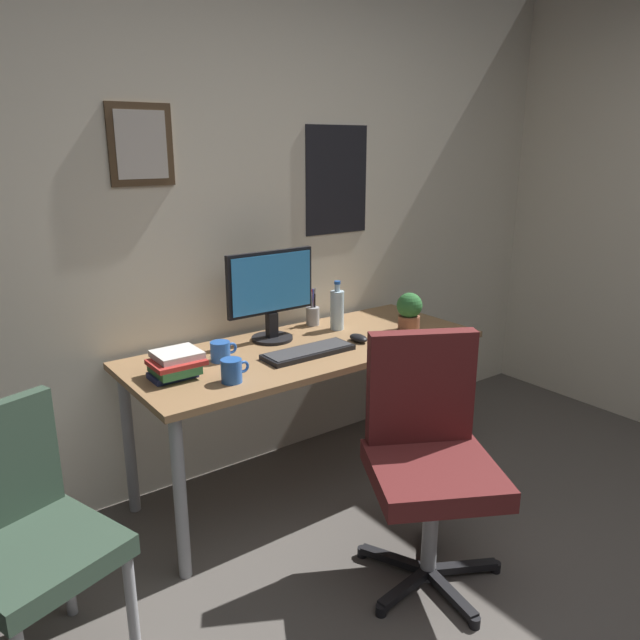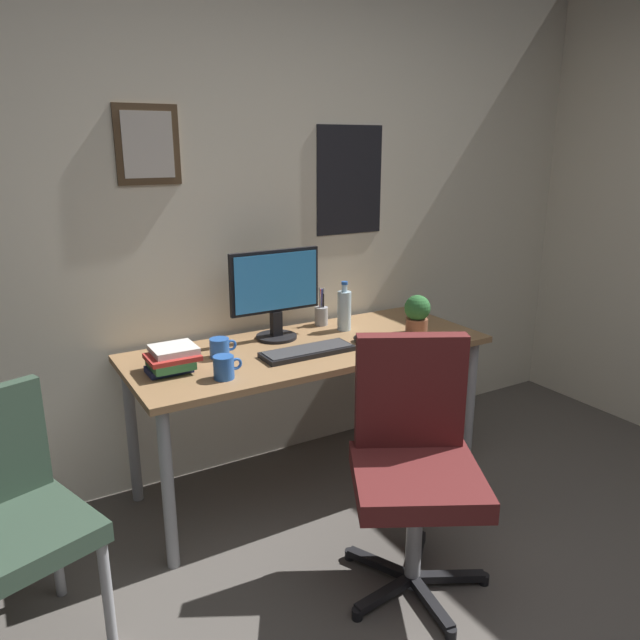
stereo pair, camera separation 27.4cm
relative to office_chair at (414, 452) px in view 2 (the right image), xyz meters
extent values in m
cube|color=beige|center=(-0.09, 1.21, 0.77)|extent=(4.40, 0.08, 2.60)
cube|color=#4C3823|center=(-0.60, 1.16, 1.11)|extent=(0.28, 0.02, 0.34)
cube|color=beige|center=(-0.60, 1.15, 1.11)|extent=(0.22, 0.00, 0.28)
cube|color=black|center=(0.46, 1.16, 0.92)|extent=(0.40, 0.01, 0.56)
cube|color=#936D47|center=(0.00, 0.79, 0.18)|extent=(1.70, 0.68, 0.03)
cylinder|color=#9EA0A5|center=(-0.79, 0.51, -0.18)|extent=(0.05, 0.05, 0.69)
cylinder|color=#9EA0A5|center=(0.79, 0.51, -0.18)|extent=(0.05, 0.05, 0.69)
cylinder|color=#9EA0A5|center=(-0.79, 1.07, -0.18)|extent=(0.05, 0.05, 0.69)
cylinder|color=#9EA0A5|center=(0.79, 1.07, -0.18)|extent=(0.05, 0.05, 0.69)
cube|color=#591E1E|center=(-0.04, -0.07, -0.07)|extent=(0.62, 0.62, 0.08)
cube|color=#591E1E|center=(0.06, 0.11, 0.20)|extent=(0.40, 0.26, 0.45)
cylinder|color=#9EA0A5|center=(-0.04, -0.07, -0.32)|extent=(0.08, 0.08, 0.42)
cube|color=black|center=(0.09, -0.14, -0.49)|extent=(0.27, 0.17, 0.03)
cylinder|color=black|center=(0.21, -0.20, -0.51)|extent=(0.05, 0.05, 0.04)
cube|color=black|center=(0.06, 0.03, -0.49)|extent=(0.23, 0.22, 0.03)
cylinder|color=black|center=(0.17, 0.12, -0.51)|extent=(0.05, 0.05, 0.04)
cube|color=black|center=(-0.10, 0.06, -0.49)|extent=(0.16, 0.27, 0.03)
cylinder|color=black|center=(-0.16, 0.18, -0.51)|extent=(0.05, 0.05, 0.04)
cube|color=black|center=(-0.18, -0.09, -0.49)|extent=(0.28, 0.08, 0.03)
cylinder|color=black|center=(-0.31, -0.11, -0.51)|extent=(0.05, 0.05, 0.04)
cube|color=black|center=(-0.06, -0.21, -0.49)|extent=(0.09, 0.28, 0.03)
cylinder|color=black|center=(-0.09, -0.34, -0.51)|extent=(0.05, 0.05, 0.04)
cube|color=#334738|center=(-1.32, 0.34, -0.09)|extent=(0.53, 0.53, 0.07)
cylinder|color=#9EA0A5|center=(-1.10, 0.22, -0.33)|extent=(0.05, 0.05, 0.41)
cylinder|color=#9EA0A5|center=(-1.21, 0.56, -0.33)|extent=(0.05, 0.05, 0.41)
cylinder|color=black|center=(-0.09, 0.97, 0.20)|extent=(0.20, 0.20, 0.01)
cube|color=black|center=(-0.09, 0.97, 0.27)|extent=(0.05, 0.04, 0.12)
cube|color=black|center=(-0.09, 0.97, 0.48)|extent=(0.46, 0.02, 0.30)
cube|color=#338CD8|center=(-0.09, 0.95, 0.48)|extent=(0.43, 0.00, 0.27)
cube|color=black|center=(-0.07, 0.69, 0.21)|extent=(0.43, 0.15, 0.02)
cube|color=#38383A|center=(-0.07, 0.69, 0.22)|extent=(0.41, 0.13, 0.00)
ellipsoid|color=black|center=(0.23, 0.69, 0.21)|extent=(0.06, 0.11, 0.04)
cylinder|color=silver|center=(0.27, 0.92, 0.29)|extent=(0.07, 0.07, 0.20)
cylinder|color=silver|center=(0.27, 0.92, 0.41)|extent=(0.03, 0.03, 0.04)
cylinder|color=#2659B2|center=(0.27, 0.92, 0.44)|extent=(0.03, 0.03, 0.01)
cylinder|color=#2659B2|center=(-0.51, 0.60, 0.24)|extent=(0.08, 0.08, 0.10)
torus|color=#2659B2|center=(-0.45, 0.60, 0.25)|extent=(0.05, 0.01, 0.05)
cylinder|color=#2659B2|center=(-0.43, 0.84, 0.24)|extent=(0.09, 0.09, 0.09)
torus|color=#2659B2|center=(-0.37, 0.84, 0.24)|extent=(0.05, 0.01, 0.05)
cylinder|color=brown|center=(0.56, 0.69, 0.23)|extent=(0.11, 0.11, 0.07)
sphere|color=#2D6B33|center=(0.56, 0.69, 0.32)|extent=(0.13, 0.13, 0.13)
ellipsoid|color=#287A38|center=(0.53, 0.71, 0.32)|extent=(0.07, 0.08, 0.02)
ellipsoid|color=#287A38|center=(0.59, 0.71, 0.32)|extent=(0.07, 0.08, 0.02)
ellipsoid|color=#287A38|center=(0.53, 0.66, 0.33)|extent=(0.08, 0.07, 0.02)
cylinder|color=#9EA0A5|center=(0.22, 1.05, 0.24)|extent=(0.07, 0.07, 0.09)
cylinder|color=#263FBF|center=(0.23, 1.07, 0.32)|extent=(0.01, 0.01, 0.13)
cylinder|color=red|center=(0.22, 1.06, 0.32)|extent=(0.01, 0.01, 0.13)
cylinder|color=black|center=(0.23, 1.05, 0.32)|extent=(0.01, 0.01, 0.13)
cylinder|color=#9EA0A5|center=(0.23, 1.05, 0.32)|extent=(0.01, 0.03, 0.14)
cylinder|color=#9EA0A5|center=(0.21, 1.05, 0.32)|extent=(0.01, 0.02, 0.14)
cube|color=navy|center=(-0.68, 0.78, 0.21)|extent=(0.18, 0.12, 0.02)
cube|color=#33723F|center=(-0.67, 0.77, 0.24)|extent=(0.17, 0.17, 0.03)
cube|color=#B22D28|center=(-0.66, 0.77, 0.26)|extent=(0.21, 0.16, 0.02)
cube|color=silver|center=(-0.65, 0.79, 0.28)|extent=(0.18, 0.16, 0.03)
camera|label=1|loc=(-1.57, -1.43, 1.11)|focal=34.13mm
camera|label=2|loc=(-1.34, -1.58, 1.11)|focal=34.13mm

